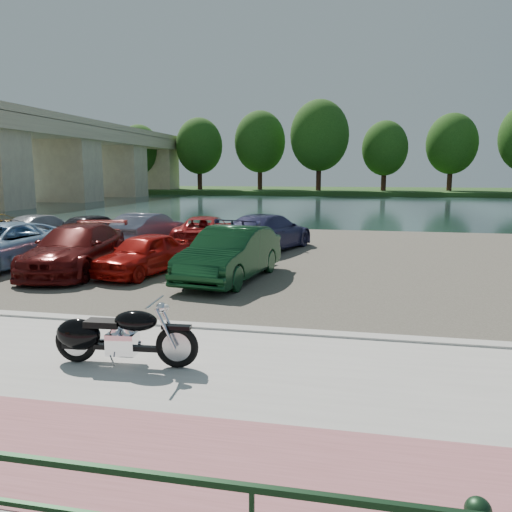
# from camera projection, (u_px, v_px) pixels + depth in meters

# --- Properties ---
(ground) EXTENTS (200.00, 200.00, 0.00)m
(ground) POSITION_uv_depth(u_px,v_px,m) (180.00, 372.00, 7.77)
(ground) COLOR #595447
(ground) RESTS_ON ground
(promenade) EXTENTS (60.00, 6.00, 0.10)m
(promenade) POSITION_uv_depth(u_px,v_px,m) (154.00, 397.00, 6.79)
(promenade) COLOR #ADA9A2
(promenade) RESTS_ON ground
(pink_path) EXTENTS (60.00, 2.00, 0.01)m
(pink_path) POSITION_uv_depth(u_px,v_px,m) (99.00, 453.00, 5.33)
(pink_path) COLOR #935356
(pink_path) RESTS_ON promenade
(kerb) EXTENTS (60.00, 0.30, 0.14)m
(kerb) POSITION_uv_depth(u_px,v_px,m) (216.00, 329.00, 9.69)
(kerb) COLOR #ADA9A2
(kerb) RESTS_ON ground
(parking_lot) EXTENTS (60.00, 18.00, 0.04)m
(parking_lot) POSITION_uv_depth(u_px,v_px,m) (284.00, 256.00, 18.39)
(parking_lot) COLOR #48443A
(parking_lot) RESTS_ON ground
(river) EXTENTS (120.00, 40.00, 0.00)m
(river) POSITION_uv_depth(u_px,v_px,m) (329.00, 206.00, 46.42)
(river) COLOR #172A29
(river) RESTS_ON ground
(far_bank) EXTENTS (120.00, 24.00, 0.60)m
(far_bank) POSITION_uv_depth(u_px,v_px,m) (341.00, 191.00, 77.29)
(far_bank) COLOR #1D4117
(far_bank) RESTS_ON ground
(bridge) EXTENTS (7.00, 56.00, 8.55)m
(bridge) POSITION_uv_depth(u_px,v_px,m) (61.00, 149.00, 52.04)
(bridge) COLOR tan
(bridge) RESTS_ON ground
(far_trees) EXTENTS (70.25, 10.68, 12.52)m
(far_trees) POSITION_uv_depth(u_px,v_px,m) (373.00, 141.00, 69.24)
(far_trees) COLOR #331A12
(far_trees) RESTS_ON far_bank
(motorcycle) EXTENTS (2.33, 0.75, 1.05)m
(motorcycle) POSITION_uv_depth(u_px,v_px,m) (112.00, 336.00, 7.77)
(motorcycle) COLOR black
(motorcycle) RESTS_ON promenade
(car_3) EXTENTS (2.70, 5.21, 1.44)m
(car_3) POSITION_uv_depth(u_px,v_px,m) (76.00, 249.00, 15.30)
(car_3) COLOR #4E0C0B
(car_3) RESTS_ON parking_lot
(car_4) EXTENTS (2.17, 3.84, 1.23)m
(car_4) POSITION_uv_depth(u_px,v_px,m) (144.00, 254.00, 15.02)
(car_4) COLOR #AF100B
(car_4) RESTS_ON parking_lot
(car_5) EXTENTS (2.24, 4.75, 1.51)m
(car_5) POSITION_uv_depth(u_px,v_px,m) (230.00, 254.00, 14.17)
(car_5) COLOR #0E3419
(car_5) RESTS_ON parking_lot
(car_7) EXTENTS (2.29, 4.44, 1.23)m
(car_7) POSITION_uv_depth(u_px,v_px,m) (43.00, 228.00, 22.06)
(car_7) COLOR #95979D
(car_7) RESTS_ON parking_lot
(car_8) EXTENTS (2.67, 4.15, 1.32)m
(car_8) POSITION_uv_depth(u_px,v_px,m) (96.00, 228.00, 21.59)
(car_8) COLOR black
(car_8) RESTS_ON parking_lot
(car_9) EXTENTS (1.97, 4.37, 1.39)m
(car_9) POSITION_uv_depth(u_px,v_px,m) (148.00, 229.00, 20.78)
(car_9) COLOR slate
(car_9) RESTS_ON parking_lot
(car_10) EXTENTS (2.54, 4.72, 1.26)m
(car_10) POSITION_uv_depth(u_px,v_px,m) (206.00, 231.00, 20.83)
(car_10) COLOR #A31C1B
(car_10) RESTS_ON parking_lot
(car_11) EXTENTS (3.44, 5.37, 1.45)m
(car_11) POSITION_uv_depth(u_px,v_px,m) (267.00, 232.00, 19.71)
(car_11) COLOR #2A2A52
(car_11) RESTS_ON parking_lot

